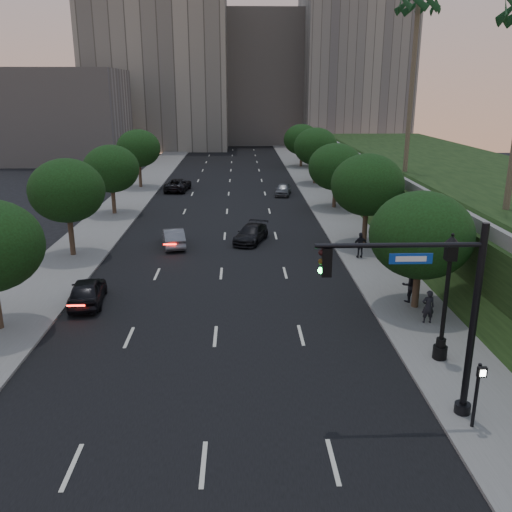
{
  "coord_description": "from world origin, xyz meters",
  "views": [
    {
      "loc": [
        1.18,
        -18.02,
        11.03
      ],
      "look_at": [
        1.93,
        6.04,
        3.6
      ],
      "focal_mm": 38.0,
      "sensor_mm": 36.0,
      "label": 1
    }
  ],
  "objects_px": {
    "street_lamp": "(445,303)",
    "sedan_far_right": "(283,189)",
    "sedan_near_left": "(87,291)",
    "sedan_far_left": "(178,185)",
    "pedestrian_c": "(360,245)",
    "pedestrian_a": "(428,307)",
    "sedan_near_right": "(251,234)",
    "pedestrian_b": "(410,285)",
    "traffic_signal_mast": "(441,321)",
    "sedan_mid_left": "(173,237)"
  },
  "relations": [
    {
      "from": "street_lamp",
      "to": "sedan_far_right",
      "type": "bearing_deg",
      "value": 95.52
    },
    {
      "from": "pedestrian_c",
      "to": "pedestrian_b",
      "type": "bearing_deg",
      "value": 88.54
    },
    {
      "from": "traffic_signal_mast",
      "to": "sedan_far_left",
      "type": "xyz_separation_m",
      "value": [
        -13.61,
        44.71,
        -2.97
      ]
    },
    {
      "from": "sedan_near_left",
      "to": "pedestrian_a",
      "type": "relative_size",
      "value": 2.55
    },
    {
      "from": "sedan_far_right",
      "to": "pedestrian_c",
      "type": "xyz_separation_m",
      "value": [
        3.35,
        -23.41,
        0.37
      ]
    },
    {
      "from": "sedan_near_left",
      "to": "pedestrian_c",
      "type": "relative_size",
      "value": 2.44
    },
    {
      "from": "pedestrian_c",
      "to": "sedan_mid_left",
      "type": "bearing_deg",
      "value": -24.09
    },
    {
      "from": "sedan_near_left",
      "to": "pedestrian_a",
      "type": "xyz_separation_m",
      "value": [
        17.24,
        -3.34,
        0.26
      ]
    },
    {
      "from": "street_lamp",
      "to": "pedestrian_b",
      "type": "height_order",
      "value": "street_lamp"
    },
    {
      "from": "sedan_near_left",
      "to": "sedan_near_right",
      "type": "relative_size",
      "value": 0.97
    },
    {
      "from": "traffic_signal_mast",
      "to": "pedestrian_b",
      "type": "bearing_deg",
      "value": 77.2
    },
    {
      "from": "street_lamp",
      "to": "sedan_far_right",
      "type": "relative_size",
      "value": 1.48
    },
    {
      "from": "pedestrian_a",
      "to": "sedan_near_right",
      "type": "bearing_deg",
      "value": -62.55
    },
    {
      "from": "pedestrian_a",
      "to": "pedestrian_b",
      "type": "bearing_deg",
      "value": -90.09
    },
    {
      "from": "street_lamp",
      "to": "pedestrian_a",
      "type": "relative_size",
      "value": 3.36
    },
    {
      "from": "traffic_signal_mast",
      "to": "street_lamp",
      "type": "bearing_deg",
      "value": 66.75
    },
    {
      "from": "traffic_signal_mast",
      "to": "sedan_far_left",
      "type": "height_order",
      "value": "traffic_signal_mast"
    },
    {
      "from": "pedestrian_b",
      "to": "sedan_far_left",
      "type": "bearing_deg",
      "value": -69.88
    },
    {
      "from": "street_lamp",
      "to": "sedan_far_left",
      "type": "xyz_separation_m",
      "value": [
        -15.34,
        40.7,
        -1.93
      ]
    },
    {
      "from": "sedan_near_left",
      "to": "sedan_far_left",
      "type": "height_order",
      "value": "sedan_near_left"
    },
    {
      "from": "traffic_signal_mast",
      "to": "street_lamp",
      "type": "xyz_separation_m",
      "value": [
        1.72,
        4.01,
        -1.04
      ]
    },
    {
      "from": "pedestrian_c",
      "to": "pedestrian_a",
      "type": "bearing_deg",
      "value": 86.95
    },
    {
      "from": "sedan_far_left",
      "to": "pedestrian_b",
      "type": "relative_size",
      "value": 2.71
    },
    {
      "from": "sedan_far_left",
      "to": "sedan_far_right",
      "type": "xyz_separation_m",
      "value": [
        11.69,
        -2.99,
        -0.06
      ]
    },
    {
      "from": "sedan_far_left",
      "to": "sedan_mid_left",
      "type": "bearing_deg",
      "value": 101.85
    },
    {
      "from": "sedan_far_left",
      "to": "sedan_far_right",
      "type": "height_order",
      "value": "sedan_far_left"
    },
    {
      "from": "traffic_signal_mast",
      "to": "sedan_mid_left",
      "type": "relative_size",
      "value": 1.68
    },
    {
      "from": "sedan_mid_left",
      "to": "pedestrian_a",
      "type": "height_order",
      "value": "pedestrian_a"
    },
    {
      "from": "sedan_far_right",
      "to": "pedestrian_a",
      "type": "relative_size",
      "value": 2.28
    },
    {
      "from": "sedan_far_left",
      "to": "pedestrian_b",
      "type": "xyz_separation_m",
      "value": [
        15.98,
        -34.31,
        0.38
      ]
    },
    {
      "from": "pedestrian_c",
      "to": "sedan_far_right",
      "type": "bearing_deg",
      "value": -90.1
    },
    {
      "from": "sedan_mid_left",
      "to": "sedan_far_right",
      "type": "relative_size",
      "value": 1.09
    },
    {
      "from": "sedan_far_left",
      "to": "pedestrian_b",
      "type": "bearing_deg",
      "value": 121.56
    },
    {
      "from": "sedan_near_right",
      "to": "pedestrian_b",
      "type": "xyz_separation_m",
      "value": [
        8.19,
        -12.59,
        0.45
      ]
    },
    {
      "from": "sedan_far_right",
      "to": "pedestrian_a",
      "type": "xyz_separation_m",
      "value": [
        4.32,
        -34.09,
        0.34
      ]
    },
    {
      "from": "sedan_near_right",
      "to": "pedestrian_b",
      "type": "bearing_deg",
      "value": -38.27
    },
    {
      "from": "traffic_signal_mast",
      "to": "sedan_near_left",
      "type": "distance_m",
      "value": 18.7
    },
    {
      "from": "street_lamp",
      "to": "sedan_near_right",
      "type": "distance_m",
      "value": 20.53
    },
    {
      "from": "sedan_near_left",
      "to": "sedan_mid_left",
      "type": "relative_size",
      "value": 1.02
    },
    {
      "from": "street_lamp",
      "to": "sedan_far_left",
      "type": "height_order",
      "value": "street_lamp"
    },
    {
      "from": "traffic_signal_mast",
      "to": "sedan_mid_left",
      "type": "distance_m",
      "value": 25.0
    },
    {
      "from": "traffic_signal_mast",
      "to": "street_lamp",
      "type": "relative_size",
      "value": 1.25
    },
    {
      "from": "sedan_mid_left",
      "to": "sedan_far_left",
      "type": "xyz_separation_m",
      "value": [
        -2.09,
        22.73,
        0.02
      ]
    },
    {
      "from": "sedan_far_right",
      "to": "sedan_mid_left",
      "type": "bearing_deg",
      "value": -104.76
    },
    {
      "from": "sedan_near_left",
      "to": "sedan_far_left",
      "type": "bearing_deg",
      "value": -98.83
    },
    {
      "from": "sedan_near_left",
      "to": "sedan_far_right",
      "type": "height_order",
      "value": "sedan_near_left"
    },
    {
      "from": "sedan_mid_left",
      "to": "pedestrian_b",
      "type": "height_order",
      "value": "pedestrian_b"
    },
    {
      "from": "street_lamp",
      "to": "pedestrian_a",
      "type": "xyz_separation_m",
      "value": [
        0.67,
        3.62,
        -1.65
      ]
    },
    {
      "from": "sedan_near_right",
      "to": "sedan_far_left",
      "type": "bearing_deg",
      "value": 128.41
    },
    {
      "from": "sedan_mid_left",
      "to": "pedestrian_b",
      "type": "distance_m",
      "value": 18.09
    }
  ]
}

